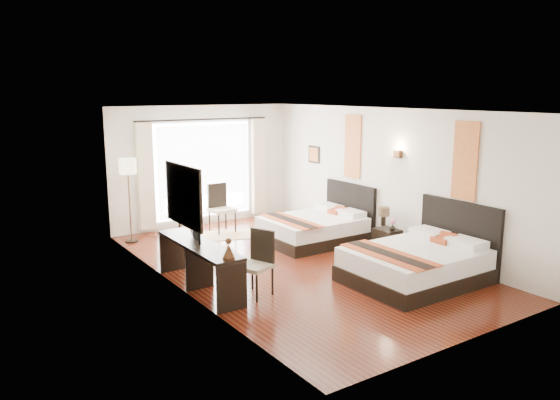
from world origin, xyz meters
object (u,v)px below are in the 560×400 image
bed_far (316,227)px  television (191,225)px  table_lamp (384,213)px  console_desk (199,266)px  nightstand (387,240)px  desk_chair (255,276)px  floor_lamp (128,172)px  side_table (179,220)px  fruit_bowl (177,205)px  bed_near (419,262)px  window_chair (222,217)px  vase (393,225)px

bed_far → television: television is taller
table_lamp → bed_far: bearing=120.3°
console_desk → television: 0.68m
nightstand → desk_chair: (-3.38, -0.57, 0.08)m
console_desk → desk_chair: 0.95m
table_lamp → floor_lamp: size_ratio=0.21×
nightstand → side_table: 4.58m
television → bed_far: bearing=-56.8°
bed_far → nightstand: 1.54m
bed_far → fruit_bowl: (-2.17, 2.22, 0.34)m
bed_near → bed_far: bed_near is taller
floor_lamp → window_chair: bearing=-8.4°
television → vase: bearing=-81.1°
bed_near → vase: 1.61m
bed_near → side_table: bed_near is taller
television → desk_chair: size_ratio=0.77×
television → desk_chair: 1.37m
table_lamp → window_chair: bearing=123.3°
bed_near → desk_chair: (-2.59, 0.96, -0.01)m
television → side_table: size_ratio=1.27×
nightstand → television: bearing=173.2°
nightstand → vase: 0.37m
table_lamp → television: (-3.97, 0.34, 0.23)m
bed_near → console_desk: (-3.19, 1.70, 0.06)m
console_desk → table_lamp: bearing=-0.5°
table_lamp → console_desk: 4.01m
bed_far → television: size_ratio=2.63×
bed_near → television: size_ratio=2.83×
nightstand → side_table: size_ratio=0.77×
vase → fruit_bowl: (-2.87, 3.73, 0.08)m
nightstand → window_chair: window_chair is taller
nightstand → floor_lamp: (-3.98, 3.48, 1.27)m
console_desk → fruit_bowl: 3.60m
bed_near → fruit_bowl: bed_near is taller
vase → desk_chair: bearing=-172.8°
nightstand → desk_chair: size_ratio=0.47×
nightstand → desk_chair: desk_chair is taller
bed_far → nightstand: bearing=-62.6°
vase → television: bearing=171.1°
bed_near → floor_lamp: size_ratio=1.25×
floor_lamp → fruit_bowl: (1.10, 0.10, -0.85)m
vase → floor_lamp: floor_lamp is taller
desk_chair → fruit_bowl: (0.50, 4.15, 0.33)m
table_lamp → floor_lamp: 5.26m
table_lamp → vase: (-0.02, -0.28, -0.19)m
television → bed_near: bearing=-104.5°
vase → desk_chair: desk_chair is taller
side_table → fruit_bowl: fruit_bowl is taller
table_lamp → vase: table_lamp is taller
television → window_chair: television is taller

